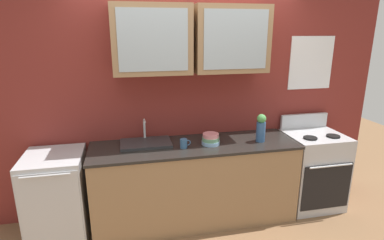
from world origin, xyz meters
The scene contains 9 objects.
ground_plane centered at (0.00, 0.00, 0.00)m, with size 10.00×10.00×0.00m, color brown.
back_wall_unit centered at (0.00, 0.33, 1.49)m, with size 4.68×0.46×2.67m.
counter centered at (0.00, 0.00, 0.45)m, with size 2.23×0.66×0.90m.
stove_range centered at (1.46, 0.00, 0.46)m, with size 0.65×0.63×1.08m.
sink_faucet centered at (-0.52, 0.11, 0.92)m, with size 0.54×0.34×0.25m.
bowl_stack centered at (0.16, -0.04, 0.96)m, with size 0.20×0.20×0.12m.
vase centered at (0.73, -0.06, 1.06)m, with size 0.10×0.10×0.31m.
cup_near_sink centered at (-0.14, -0.08, 0.95)m, with size 0.11×0.08×0.10m.
dishwasher centered at (-1.44, 0.00, 0.45)m, with size 0.57×0.65×0.90m.
Camera 1 is at (-0.71, -3.06, 2.08)m, focal length 29.11 mm.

